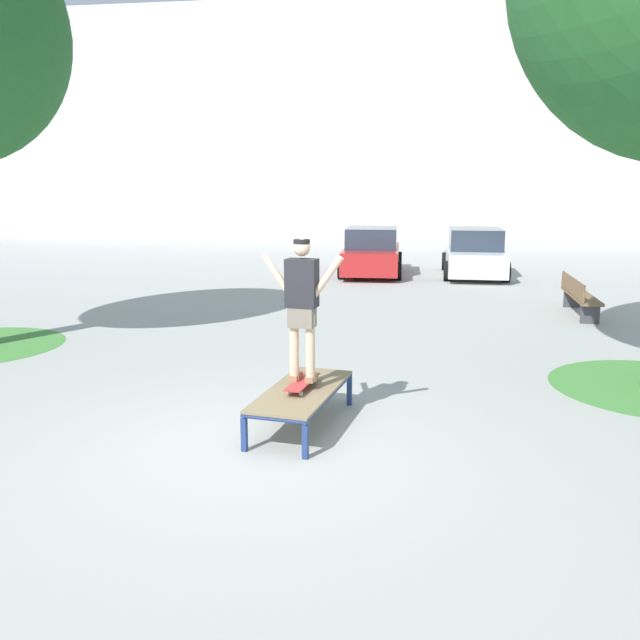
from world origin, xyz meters
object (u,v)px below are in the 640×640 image
skater (302,300)px  car_red (372,253)px  skate_box (302,393)px  park_bench (579,295)px  skateboard (302,382)px  car_white (474,254)px

skater → car_red: 13.87m
skate_box → skater: 1.12m
car_red → park_bench: 7.93m
skate_box → car_red: size_ratio=0.47×
car_red → skateboard: bearing=-89.4°
skate_box → car_white: bearing=77.6°
car_red → park_bench: size_ratio=1.76×
skater → skateboard: bearing=-98.3°
skateboard → car_red: car_red is taller
skater → skate_box: bearing=-98.7°
skateboard → car_white: 14.25m
skate_box → skateboard: (0.00, 0.03, 0.12)m
skateboard → skater: bearing=81.7°
park_bench → car_white: bearing=106.2°
skate_box → skateboard: bearing=81.3°
skater → car_white: skater is taller
car_white → skater: bearing=-102.4°
park_bench → car_red: bearing=129.3°
car_red → skate_box: bearing=-89.4°
skater → car_red: skater is taller
skateboard → car_white: car_white is taller
skate_box → park_bench: park_bench is taller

